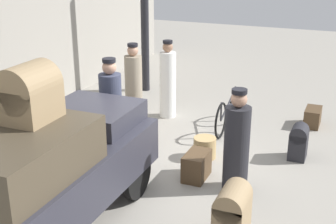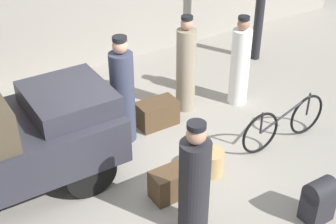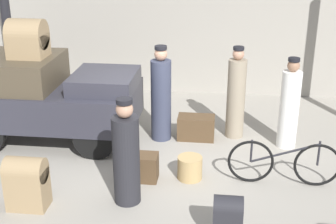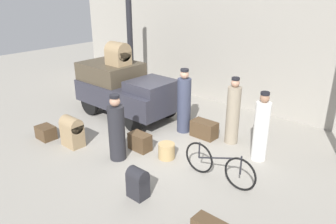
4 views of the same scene
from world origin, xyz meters
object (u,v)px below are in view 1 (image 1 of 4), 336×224
Objects in this scene: porter_with_bicycle at (111,114)px; suitcase_black_upright at (197,166)px; trunk_barrel_dark at (299,141)px; bicycle at (228,112)px; trunk_large_brown at (127,133)px; trunk_umber_medium at (313,117)px; porter_lifting_near_truck at (168,82)px; suitcase_small_leather at (232,214)px; truck at (48,165)px; conductor_in_dark_uniform at (237,145)px; wicker_basket at (205,148)px; trunk_on_truck_roof at (29,94)px; porter_standing_middle at (134,91)px.

porter_with_bicycle reaches higher than suitcase_black_upright.
porter_with_bicycle is 3.39m from trunk_barrel_dark.
porter_with_bicycle reaches higher than bicycle.
porter_with_bicycle is at bearing -174.51° from trunk_large_brown.
trunk_large_brown is 4.01m from trunk_umber_medium.
trunk_large_brown is at bearing 133.36° from bicycle.
trunk_umber_medium is at bearing -25.08° from suitcase_black_upright.
trunk_large_brown is at bearing 175.60° from porter_lifting_near_truck.
porter_lifting_near_truck is 2.41× the size of trunk_large_brown.
suitcase_small_leather is at bearing -121.50° from porter_with_bicycle.
porter_with_bicycle is 2.60× the size of trunk_large_brown.
trunk_barrel_dark is 1.12× the size of suitcase_black_upright.
conductor_in_dark_uniform is (2.00, -2.05, -0.18)m from truck.
trunk_umber_medium is at bearing -1.82° from trunk_barrel_dark.
truck reaches higher than wicker_basket.
bicycle is 3.98m from suitcase_small_leather.
porter_lifting_near_truck is (0.22, 1.46, 0.42)m from bicycle.
suitcase_black_upright is (-0.13, -1.65, -0.63)m from porter_with_bicycle.
porter_lifting_near_truck is 3.05m from suitcase_black_upright.
truck is 1.92× the size of porter_lifting_near_truck.
conductor_in_dark_uniform is 2.34× the size of trunk_on_truck_roof.
wicker_basket is 1.69m from trunk_barrel_dark.
porter_lifting_near_truck is (2.62, 2.26, 0.04)m from conductor_in_dark_uniform.
porter_with_bicycle is 3.15m from suitcase_small_leather.
wicker_basket is at bearing 145.81° from trunk_umber_medium.
trunk_on_truck_roof is at bearing -173.65° from trunk_large_brown.
trunk_barrel_dark is at bearing -38.76° from truck.
trunk_umber_medium is at bearing -64.44° from porter_standing_middle.
suitcase_small_leather is 4.74m from trunk_umber_medium.
conductor_in_dark_uniform is 2.55× the size of trunk_barrel_dark.
trunk_large_brown is at bearing 126.61° from trunk_umber_medium.
suitcase_small_leather is 2.96m from trunk_on_truck_roof.
porter_standing_middle is at bearing 160.51° from porter_lifting_near_truck.
trunk_umber_medium is (2.39, -3.22, -0.04)m from trunk_large_brown.
porter_standing_middle reaches higher than trunk_umber_medium.
wicker_basket is 2.89m from trunk_umber_medium.
conductor_in_dark_uniform is at bearing -42.68° from trunk_on_truck_roof.
trunk_large_brown is 1.01× the size of trunk_on_truck_roof.
porter_with_bicycle is 2.28× the size of suitcase_small_leather.
porter_standing_middle is 3.41m from trunk_barrel_dark.
truck is at bearing -171.27° from porter_standing_middle.
suitcase_black_upright is 3.21m from trunk_on_truck_roof.
porter_standing_middle reaches higher than trunk_large_brown.
porter_standing_middle is 2.57× the size of trunk_on_truck_roof.
bicycle is at bearing -46.64° from trunk_large_brown.
truck is 2.23m from porter_with_bicycle.
trunk_on_truck_roof reaches higher than porter_lifting_near_truck.
trunk_umber_medium is at bearing -61.39° from bicycle.
suitcase_black_upright reaches higher than wicker_basket.
trunk_barrel_dark is (1.50, -0.77, -0.41)m from conductor_in_dark_uniform.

